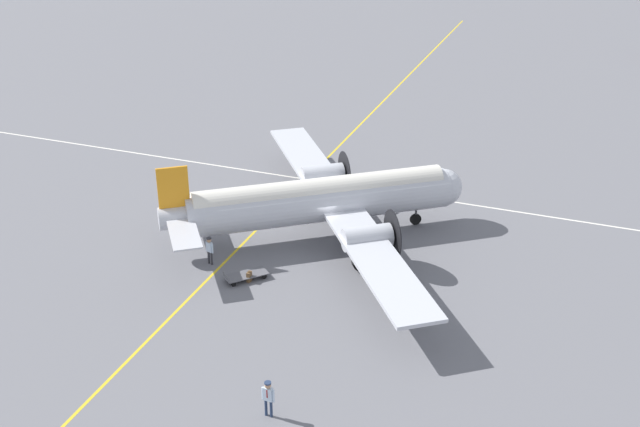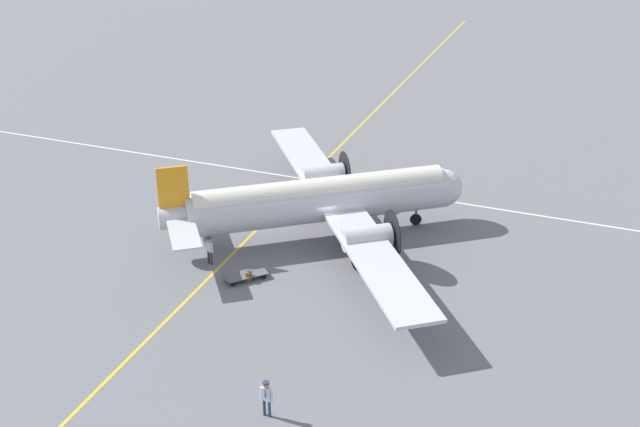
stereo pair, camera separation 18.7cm
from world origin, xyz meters
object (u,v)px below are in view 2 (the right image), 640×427
airliner_main (326,199)px  baggage_cart (246,275)px  crew_foreground (266,395)px  suitcase_near_door (249,276)px  passenger_boarding (209,247)px

airliner_main → baggage_cart: (6.28, -2.27, -2.13)m
crew_foreground → baggage_cart: size_ratio=0.73×
crew_foreground → suitcase_near_door: 11.00m
crew_foreground → suitcase_near_door: crew_foreground is taller
airliner_main → passenger_boarding: (5.44, -4.86, -1.37)m
suitcase_near_door → baggage_cart: size_ratio=0.26×
airliner_main → baggage_cart: size_ratio=9.51×
airliner_main → crew_foreground: 16.34m
passenger_boarding → suitcase_near_door: bearing=0.1°
airliner_main → suitcase_near_door: (6.39, -2.02, -2.11)m
crew_foreground → airliner_main: bearing=-74.9°
suitcase_near_door → baggage_cart: suitcase_near_door is taller
passenger_boarding → suitcase_near_door: passenger_boarding is taller
crew_foreground → baggage_cart: 11.22m
baggage_cart → crew_foreground: bearing=-107.2°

